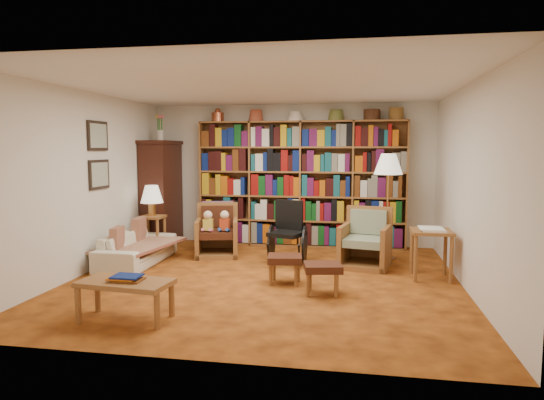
% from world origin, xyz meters
% --- Properties ---
extents(floor, '(5.00, 5.00, 0.00)m').
position_xyz_m(floor, '(0.00, 0.00, 0.00)').
color(floor, '#BD621D').
rests_on(floor, ground).
extents(ceiling, '(5.00, 5.00, 0.00)m').
position_xyz_m(ceiling, '(0.00, 0.00, 2.50)').
color(ceiling, white).
rests_on(ceiling, wall_back).
extents(wall_back, '(5.00, 0.00, 5.00)m').
position_xyz_m(wall_back, '(0.00, 2.50, 1.25)').
color(wall_back, silver).
rests_on(wall_back, floor).
extents(wall_front, '(5.00, 0.00, 5.00)m').
position_xyz_m(wall_front, '(0.00, -2.50, 1.25)').
color(wall_front, silver).
rests_on(wall_front, floor).
extents(wall_left, '(0.00, 5.00, 5.00)m').
position_xyz_m(wall_left, '(-2.50, 0.00, 1.25)').
color(wall_left, silver).
rests_on(wall_left, floor).
extents(wall_right, '(0.00, 5.00, 5.00)m').
position_xyz_m(wall_right, '(2.50, 0.00, 1.25)').
color(wall_right, silver).
rests_on(wall_right, floor).
extents(bookshelf, '(3.60, 0.30, 2.42)m').
position_xyz_m(bookshelf, '(0.20, 2.33, 1.17)').
color(bookshelf, olive).
rests_on(bookshelf, floor).
extents(curio_cabinet, '(0.50, 0.95, 2.40)m').
position_xyz_m(curio_cabinet, '(-2.25, 2.00, 0.95)').
color(curio_cabinet, '#3B1810').
rests_on(curio_cabinet, floor).
extents(framed_pictures, '(0.03, 0.52, 0.97)m').
position_xyz_m(framed_pictures, '(-2.48, 0.30, 1.62)').
color(framed_pictures, black).
rests_on(framed_pictures, wall_left).
extents(sofa, '(1.65, 0.67, 0.48)m').
position_xyz_m(sofa, '(-2.05, 0.55, 0.24)').
color(sofa, beige).
rests_on(sofa, floor).
extents(sofa_throw, '(0.98, 1.54, 0.04)m').
position_xyz_m(sofa_throw, '(-2.00, 0.55, 0.30)').
color(sofa_throw, '#BFB78B').
rests_on(sofa_throw, sofa).
extents(cushion_left, '(0.16, 0.39, 0.38)m').
position_xyz_m(cushion_left, '(-2.18, 0.90, 0.45)').
color(cushion_left, maroon).
rests_on(cushion_left, sofa).
extents(cushion_right, '(0.16, 0.36, 0.35)m').
position_xyz_m(cushion_right, '(-2.18, 0.20, 0.45)').
color(cushion_right, maroon).
rests_on(cushion_right, sofa).
extents(side_table_lamp, '(0.38, 0.38, 0.62)m').
position_xyz_m(side_table_lamp, '(-2.15, 1.35, 0.44)').
color(side_table_lamp, olive).
rests_on(side_table_lamp, floor).
extents(table_lamp, '(0.37, 0.37, 0.50)m').
position_xyz_m(table_lamp, '(-2.15, 1.35, 0.96)').
color(table_lamp, '#B57E3A').
rests_on(table_lamp, side_table_lamp).
extents(armchair_leather, '(0.83, 0.85, 0.85)m').
position_xyz_m(armchair_leather, '(-1.03, 1.37, 0.35)').
color(armchair_leather, olive).
rests_on(armchair_leather, floor).
extents(armchair_sage, '(0.83, 0.84, 0.86)m').
position_xyz_m(armchair_sage, '(1.30, 1.04, 0.33)').
color(armchair_sage, olive).
rests_on(armchair_sage, floor).
extents(wheelchair, '(0.59, 0.75, 0.94)m').
position_xyz_m(wheelchair, '(0.16, 1.02, 0.43)').
color(wheelchair, black).
rests_on(wheelchair, floor).
extents(floor_lamp, '(0.44, 0.44, 1.64)m').
position_xyz_m(floor_lamp, '(1.64, 1.48, 1.42)').
color(floor_lamp, '#B57E3A').
rests_on(floor_lamp, floor).
extents(side_table_papers, '(0.52, 0.52, 0.68)m').
position_xyz_m(side_table_papers, '(2.15, 0.44, 0.54)').
color(side_table_papers, olive).
rests_on(side_table_papers, floor).
extents(footstool_a, '(0.47, 0.42, 0.36)m').
position_xyz_m(footstool_a, '(0.28, -0.13, 0.30)').
color(footstool_a, '#462112').
rests_on(footstool_a, floor).
extents(footstool_b, '(0.49, 0.44, 0.37)m').
position_xyz_m(footstool_b, '(0.79, -0.51, 0.30)').
color(footstool_b, '#462112').
rests_on(footstool_b, floor).
extents(coffee_table, '(0.96, 0.55, 0.46)m').
position_xyz_m(coffee_table, '(-1.09, -1.72, 0.35)').
color(coffee_table, olive).
rests_on(coffee_table, floor).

